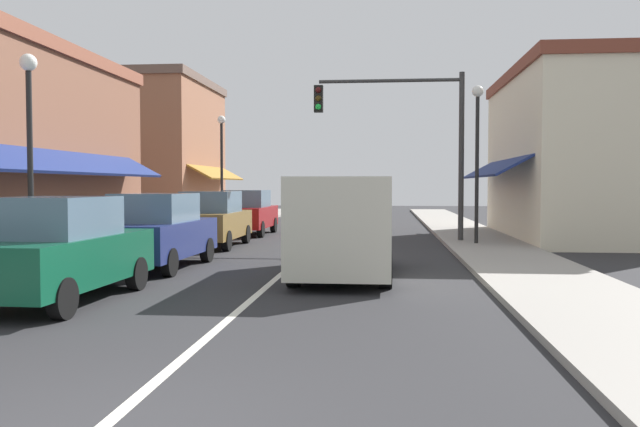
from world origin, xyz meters
name	(u,v)px	position (x,y,z in m)	size (l,w,h in m)	color
ground_plane	(319,241)	(0.00, 18.00, 0.00)	(80.00, 80.00, 0.00)	#28282B
sidewalk_left	(166,238)	(-5.50, 18.00, 0.06)	(2.60, 56.00, 0.12)	gray
sidewalk_right	(480,241)	(5.50, 18.00, 0.06)	(2.60, 56.00, 0.12)	gray
lane_center_stripe	(319,241)	(0.00, 18.00, 0.00)	(0.14, 52.00, 0.01)	silver
storefront_right_block	(577,154)	(9.19, 20.00, 3.08)	(6.11, 10.20, 6.15)	beige
storefront_far_left	(162,152)	(-9.11, 28.00, 3.68)	(5.93, 8.20, 7.36)	#8E5B42
parked_car_nearest_left	(58,250)	(-3.17, 5.75, 0.88)	(1.86, 4.14, 1.77)	#0F4C33
parked_car_second_left	(157,231)	(-3.07, 10.25, 0.88)	(1.87, 4.14, 1.77)	navy
parked_car_third_left	(212,219)	(-3.20, 15.66, 0.88)	(1.78, 4.10, 1.77)	brown
parked_car_far_left	(248,213)	(-3.14, 20.79, 0.88)	(1.81, 4.11, 1.77)	maroon
van_in_lane	(345,223)	(1.41, 9.37, 1.15)	(2.01, 5.18, 2.12)	beige
traffic_signal_mast_arm	(410,127)	(3.08, 17.57, 3.90)	(5.01, 0.50, 5.72)	#333333
street_lamp_left_near	(29,127)	(-5.18, 8.51, 3.18)	(0.36, 0.36, 4.71)	black
street_lamp_right_mid	(477,139)	(5.16, 16.49, 3.41)	(0.36, 0.36, 5.10)	black
street_lamp_left_far	(222,153)	(-4.93, 23.79, 3.37)	(0.36, 0.36, 5.03)	black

